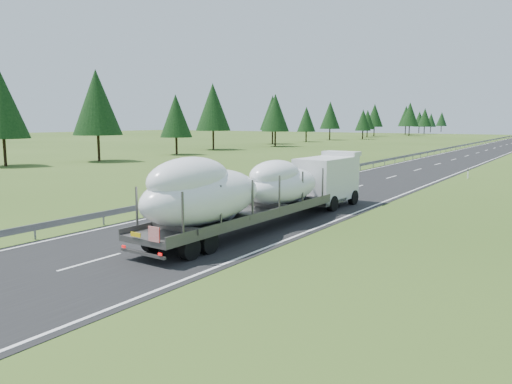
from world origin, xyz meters
The scene contains 5 objects.
ground centered at (0.00, 0.00, 0.00)m, with size 400.00×400.00×0.00m, color #344D19.
road_surface centered at (0.00, 100.00, 0.01)m, with size 10.00×400.00×0.02m, color black.
guardrail centered at (-5.30, 99.94, 0.60)m, with size 0.10×400.00×0.76m.
tree_line_left centered at (-43.86, 100.76, 7.04)m, with size 15.43×272.52×12.63m.
boat_truck centered at (2.08, 0.07, 2.13)m, with size 3.18×18.83×4.04m.
Camera 1 is at (16.10, -21.28, 5.57)m, focal length 35.00 mm.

